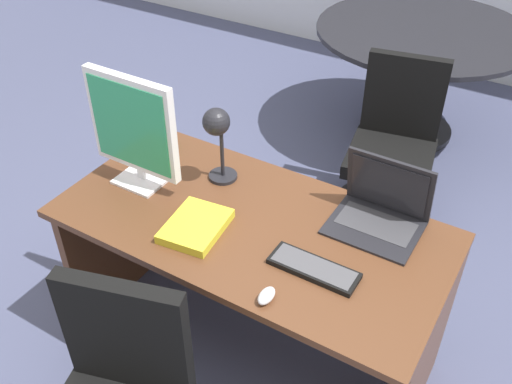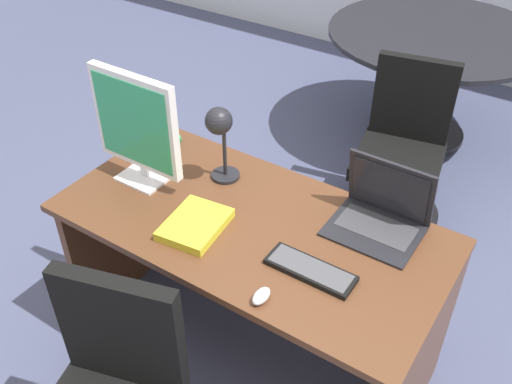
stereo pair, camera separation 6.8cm
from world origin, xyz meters
TOP-DOWN VIEW (x-y plane):
  - ground at (0.00, 1.50)m, footprint 12.00×12.00m
  - desk at (0.00, 0.05)m, footprint 1.51×0.75m
  - monitor at (-0.53, -0.02)m, footprint 0.41×0.16m
  - laptop at (0.42, 0.27)m, footprint 0.34×0.27m
  - keyboard at (0.32, -0.11)m, footprint 0.32×0.11m
  - mouse at (0.25, -0.31)m, footprint 0.05×0.08m
  - desk_lamp at (-0.25, 0.16)m, footprint 0.12×0.14m
  - book at (-0.15, -0.14)m, footprint 0.23×0.28m
  - coffee_mug at (-0.59, 0.24)m, footprint 0.10×0.07m
  - meeting_table at (-0.03, 2.16)m, footprint 1.38×1.38m
  - meeting_chair_near at (0.14, 1.29)m, footprint 0.56×0.57m

SIDE VIEW (x-z plane):
  - ground at x=0.00m, z-range 0.00..0.00m
  - meeting_chair_near at x=0.14m, z-range -0.10..0.79m
  - desk at x=0.00m, z-range 0.14..0.88m
  - meeting_table at x=-0.03m, z-range 0.20..0.96m
  - keyboard at x=0.32m, z-range 0.74..0.77m
  - book at x=-0.15m, z-range 0.75..0.78m
  - mouse at x=0.25m, z-range 0.75..0.78m
  - coffee_mug at x=-0.59m, z-range 0.75..0.85m
  - laptop at x=0.42m, z-range 0.69..0.96m
  - desk_lamp at x=-0.25m, z-range 0.82..1.16m
  - monitor at x=-0.53m, z-range 0.76..1.24m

